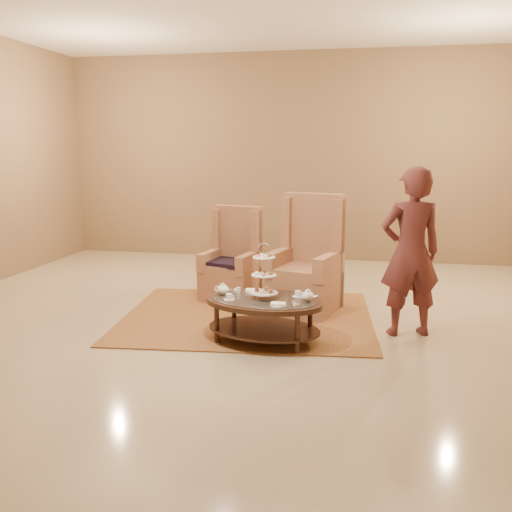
% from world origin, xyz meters
% --- Properties ---
extents(ground, '(8.00, 8.00, 0.00)m').
position_xyz_m(ground, '(0.00, 0.00, 0.00)').
color(ground, tan).
rests_on(ground, ground).
extents(ceiling, '(8.00, 8.00, 0.02)m').
position_xyz_m(ceiling, '(0.00, 0.00, 0.00)').
color(ceiling, silver).
rests_on(ceiling, ground).
extents(wall_back, '(8.00, 0.04, 3.50)m').
position_xyz_m(wall_back, '(0.00, 4.00, 1.75)').
color(wall_back, brown).
rests_on(wall_back, ground).
extents(rug, '(3.01, 2.59, 0.01)m').
position_xyz_m(rug, '(-0.05, 0.36, 0.01)').
color(rug, '#A06F39').
rests_on(rug, ground).
extents(tea_table, '(1.34, 1.03, 1.01)m').
position_xyz_m(tea_table, '(0.29, -0.42, 0.37)').
color(tea_table, black).
rests_on(tea_table, ground).
extents(armchair_left, '(0.74, 0.76, 1.18)m').
position_xyz_m(armchair_left, '(-0.42, 1.20, 0.40)').
color(armchair_left, '#A26A4C').
rests_on(armchair_left, ground).
extents(armchair_right, '(0.92, 0.94, 1.38)m').
position_xyz_m(armchair_right, '(0.58, 0.83, 0.46)').
color(armchair_right, '#A26A4C').
rests_on(armchair_right, ground).
extents(person, '(0.73, 0.59, 1.75)m').
position_xyz_m(person, '(1.71, 0.11, 0.87)').
color(person, '#582526').
rests_on(person, ground).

